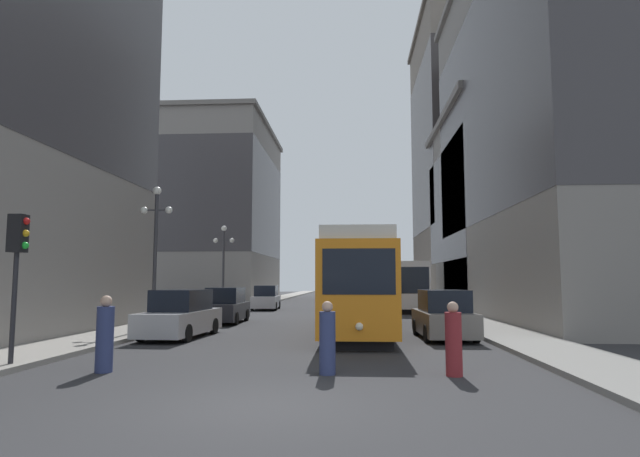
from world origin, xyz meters
name	(u,v)px	position (x,y,z in m)	size (l,w,h in m)	color
ground_plane	(259,407)	(0.00, 0.00, 0.00)	(200.00, 200.00, 0.00)	#303033
sidewalk_left	(255,303)	(-7.60, 40.00, 0.07)	(2.57, 120.00, 0.15)	gray
sidewalk_right	(419,304)	(7.60, 40.00, 0.07)	(2.57, 120.00, 0.15)	gray
streetcar	(357,282)	(1.77, 13.82, 2.10)	(2.68, 14.28, 3.89)	black
transit_bus	(403,284)	(5.39, 31.00, 1.95)	(2.75, 12.30, 3.45)	black
parked_car_left_near	(225,306)	(-5.01, 17.91, 0.84)	(1.96, 4.59, 1.82)	black
parked_car_left_mid	(181,315)	(-5.01, 10.83, 0.84)	(2.07, 4.99, 1.82)	black
parked_car_right_far	(444,316)	(5.01, 11.01, 0.84)	(1.97, 4.46, 1.82)	black
parked_car_left_far	(266,298)	(-5.01, 30.72, 0.84)	(2.08, 4.74, 1.82)	black
pedestrian_crossing_near	(327,340)	(1.03, 3.18, 0.78)	(0.38, 0.38, 1.68)	navy
pedestrian_crossing_far	(105,336)	(-4.28, 3.13, 0.84)	(0.40, 0.40, 1.81)	navy
pedestrian_on_sidewalk	(454,341)	(3.91, 3.15, 0.78)	(0.38, 0.38, 1.68)	maroon
traffic_light_near_left	(18,248)	(-6.69, 3.32, 2.97)	(0.47, 0.36, 3.66)	#232328
lamp_post_left_near	(156,236)	(-6.91, 12.95, 4.12)	(1.41, 0.36, 6.11)	#333338
lamp_post_left_far	(223,255)	(-6.91, 24.88, 3.85)	(1.41, 0.36, 5.66)	#333338
building_left_midblock	(228,210)	(-13.98, 54.76, 11.00)	(10.80, 21.53, 21.38)	gray
building_right_corner	(488,156)	(15.91, 46.24, 15.37)	(14.66, 17.78, 29.81)	slate
building_right_midblock	(601,118)	(16.16, 21.71, 11.69)	(15.16, 24.57, 22.71)	gray
building_right_far	(535,208)	(15.87, 32.56, 7.83)	(14.59, 15.96, 15.28)	gray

